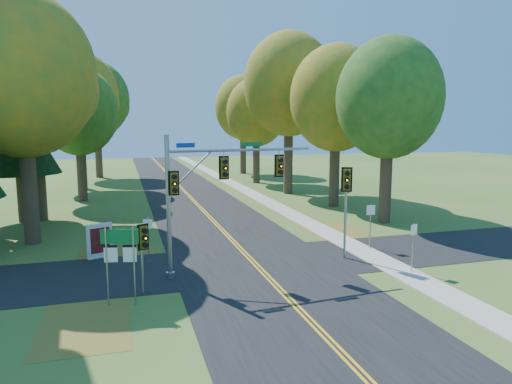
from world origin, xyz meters
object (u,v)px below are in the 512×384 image
object	(u,v)px
traffic_mast	(207,185)
route_sign_cluster	(120,251)
east_signal_pole	(346,190)
info_kiosk	(100,241)

from	to	relation	value
traffic_mast	route_sign_cluster	xyz separation A→B (m)	(-3.80, -2.71, -1.97)
east_signal_pole	info_kiosk	distance (m)	12.81
traffic_mast	info_kiosk	xyz separation A→B (m)	(-4.86, 4.07, -3.20)
route_sign_cluster	info_kiosk	size ratio (longest dim) A/B	1.68
traffic_mast	info_kiosk	bearing A→B (deg)	135.03
traffic_mast	route_sign_cluster	bearing A→B (deg)	-149.53
traffic_mast	east_signal_pole	bearing A→B (deg)	-2.43
route_sign_cluster	east_signal_pole	bearing A→B (deg)	28.76
traffic_mast	east_signal_pole	world-z (taller)	traffic_mast
info_kiosk	east_signal_pole	bearing A→B (deg)	-40.65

